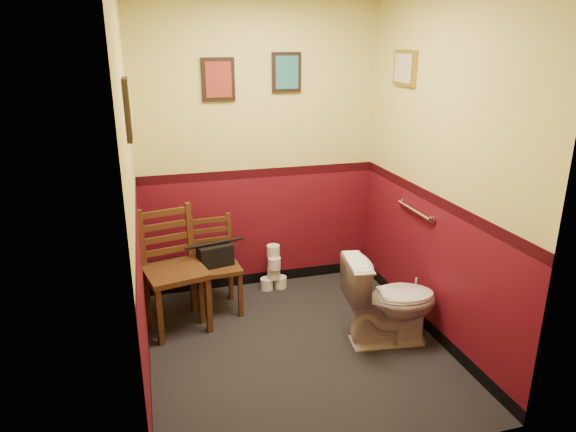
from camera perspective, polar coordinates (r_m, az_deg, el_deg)
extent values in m
cube|color=black|center=(4.10, 0.98, -14.47)|extent=(2.20, 2.40, 0.00)
cube|color=#540D17|center=(4.68, -3.20, 7.65)|extent=(2.20, 0.00, 2.70)
cube|color=#540D17|center=(2.48, 9.18, -2.62)|extent=(2.20, 0.00, 2.70)
cube|color=#540D17|center=(3.41, -16.92, 2.68)|extent=(0.00, 2.40, 2.70)
cube|color=#540D17|center=(4.00, 16.42, 5.03)|extent=(0.00, 2.40, 2.70)
cylinder|color=silver|center=(4.29, 13.81, 0.60)|extent=(0.03, 0.50, 0.03)
cylinder|color=silver|center=(4.10, 15.74, -0.42)|extent=(0.02, 0.06, 0.06)
cylinder|color=silver|center=(4.51, 12.50, 1.57)|extent=(0.02, 0.06, 0.06)
cube|color=black|center=(4.53, -7.76, 14.80)|extent=(0.28, 0.03, 0.36)
cube|color=maroon|center=(4.51, -7.73, 14.79)|extent=(0.22, 0.01, 0.30)
cube|color=black|center=(4.65, -0.17, 15.68)|extent=(0.26, 0.03, 0.34)
cube|color=#22666F|center=(4.63, -0.11, 15.67)|extent=(0.20, 0.01, 0.28)
cube|color=black|center=(3.41, -17.40, 11.25)|extent=(0.03, 0.30, 0.38)
cube|color=#B9B992|center=(3.41, -17.11, 11.28)|extent=(0.01, 0.24, 0.31)
cube|color=olive|center=(4.41, 12.86, 15.73)|extent=(0.03, 0.34, 0.28)
cube|color=#B9B992|center=(4.41, 12.66, 15.74)|extent=(0.01, 0.28, 0.22)
imported|color=white|center=(4.09, 11.25, -9.21)|extent=(0.77, 0.49, 0.71)
cylinder|color=silver|center=(4.45, 13.69, -11.21)|extent=(0.13, 0.13, 0.13)
cylinder|color=silver|center=(4.36, 13.90, -8.82)|extent=(0.02, 0.02, 0.35)
cube|color=#422713|center=(4.24, -12.42, -6.09)|extent=(0.55, 0.55, 0.04)
cube|color=#422713|center=(4.14, -14.07, -10.75)|extent=(0.05, 0.05, 0.50)
cube|color=#422713|center=(4.48, -15.38, -8.46)|extent=(0.05, 0.05, 0.50)
cube|color=#422713|center=(4.23, -8.80, -9.68)|extent=(0.05, 0.05, 0.50)
cube|color=#422713|center=(4.57, -10.51, -7.54)|extent=(0.05, 0.05, 0.50)
cube|color=#422713|center=(4.29, -15.96, -2.50)|extent=(0.05, 0.05, 0.50)
cube|color=#422713|center=(4.38, -10.91, -1.67)|extent=(0.05, 0.05, 0.50)
cube|color=#422713|center=(4.38, -13.28, -3.77)|extent=(0.37, 0.11, 0.05)
cube|color=#422713|center=(4.34, -13.38, -2.42)|extent=(0.37, 0.11, 0.05)
cube|color=#422713|center=(4.30, -13.49, -1.05)|extent=(0.37, 0.11, 0.05)
cube|color=#422713|center=(4.27, -13.60, 0.35)|extent=(0.37, 0.11, 0.05)
cube|color=#422713|center=(4.47, -8.02, -5.64)|extent=(0.42, 0.42, 0.04)
cube|color=#422713|center=(4.38, -9.57, -9.25)|extent=(0.04, 0.04, 0.42)
cube|color=#422713|center=(4.68, -10.37, -7.43)|extent=(0.04, 0.04, 0.42)
cube|color=#422713|center=(4.45, -5.31, -8.64)|extent=(0.04, 0.04, 0.42)
cube|color=#422713|center=(4.74, -6.38, -6.89)|extent=(0.04, 0.04, 0.42)
cube|color=#422713|center=(4.52, -10.68, -2.65)|extent=(0.04, 0.04, 0.42)
cube|color=#422713|center=(4.58, -6.58, -2.16)|extent=(0.04, 0.04, 0.42)
cube|color=#422713|center=(4.59, -8.55, -3.75)|extent=(0.32, 0.05, 0.04)
cube|color=#422713|center=(4.55, -8.60, -2.68)|extent=(0.32, 0.05, 0.04)
cube|color=#422713|center=(4.52, -8.66, -1.58)|extent=(0.32, 0.05, 0.04)
cube|color=#422713|center=(4.49, -8.71, -0.48)|extent=(0.32, 0.05, 0.04)
cube|color=black|center=(4.42, -8.09, -4.34)|extent=(0.32, 0.20, 0.18)
cylinder|color=black|center=(4.38, -8.15, -3.02)|extent=(0.26, 0.08, 0.03)
cylinder|color=silver|center=(4.96, -2.37, -7.53)|extent=(0.12, 0.12, 0.11)
cylinder|color=silver|center=(4.99, -0.87, -7.35)|extent=(0.12, 0.12, 0.11)
cylinder|color=silver|center=(4.91, -1.60, -6.33)|extent=(0.12, 0.12, 0.11)
cylinder|color=silver|center=(4.85, -1.54, -5.25)|extent=(0.12, 0.12, 0.11)
cylinder|color=silver|center=(4.83, -1.65, -3.90)|extent=(0.12, 0.12, 0.11)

